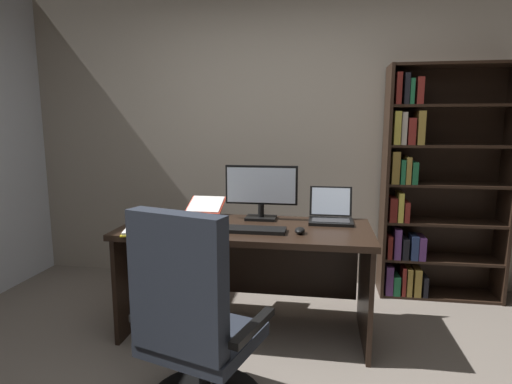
% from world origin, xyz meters
% --- Properties ---
extents(wall_back, '(5.42, 0.12, 2.62)m').
position_xyz_m(wall_back, '(0.00, 1.99, 1.31)').
color(wall_back, '#A89E8E').
rests_on(wall_back, ground).
extents(desk, '(1.68, 0.72, 0.76)m').
position_xyz_m(desk, '(-0.20, 0.97, 0.55)').
color(desk, black).
rests_on(desk, ground).
extents(bookshelf, '(0.97, 0.31, 1.91)m').
position_xyz_m(bookshelf, '(1.18, 1.76, 0.93)').
color(bookshelf, black).
rests_on(bookshelf, ground).
extents(office_chair, '(0.70, 0.61, 1.07)m').
position_xyz_m(office_chair, '(-0.29, -0.02, 0.45)').
color(office_chair, black).
rests_on(office_chair, ground).
extents(monitor, '(0.52, 0.16, 0.39)m').
position_xyz_m(monitor, '(-0.13, 1.13, 0.96)').
color(monitor, black).
rests_on(monitor, desk).
extents(laptop, '(0.30, 0.29, 0.23)m').
position_xyz_m(laptop, '(0.37, 1.13, 0.81)').
color(laptop, black).
rests_on(laptop, desk).
extents(keyboard, '(0.42, 0.15, 0.02)m').
position_xyz_m(keyboard, '(-0.13, 0.77, 0.77)').
color(keyboard, black).
rests_on(keyboard, desk).
extents(computer_mouse, '(0.06, 0.10, 0.04)m').
position_xyz_m(computer_mouse, '(0.17, 0.77, 0.78)').
color(computer_mouse, black).
rests_on(computer_mouse, desk).
extents(reading_stand_with_book, '(0.27, 0.30, 0.12)m').
position_xyz_m(reading_stand_with_book, '(-0.57, 1.20, 0.82)').
color(reading_stand_with_book, black).
rests_on(reading_stand_with_book, desk).
extents(open_binder, '(0.53, 0.42, 0.02)m').
position_xyz_m(open_binder, '(-0.73, 0.72, 0.77)').
color(open_binder, yellow).
rests_on(open_binder, desk).
extents(notepad, '(0.18, 0.23, 0.01)m').
position_xyz_m(notepad, '(-0.40, 0.86, 0.76)').
color(notepad, white).
rests_on(notepad, desk).
extents(pen, '(0.14, 0.01, 0.01)m').
position_xyz_m(pen, '(-0.38, 0.86, 0.77)').
color(pen, maroon).
rests_on(pen, notepad).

